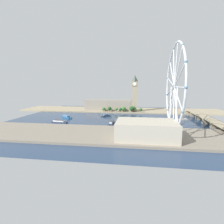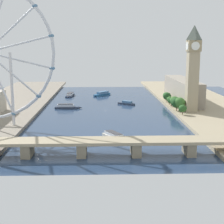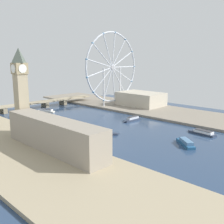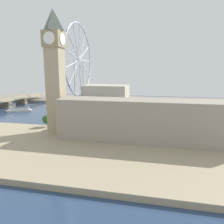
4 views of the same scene
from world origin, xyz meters
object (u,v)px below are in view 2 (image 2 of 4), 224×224
at_px(parliament_block, 182,90).
at_px(tour_boat_1, 67,107).
at_px(river_bridge, 109,143).
at_px(tour_boat_2, 70,95).
at_px(clock_tower, 193,68).
at_px(tour_boat_3, 102,94).
at_px(tour_boat_0, 115,136).
at_px(tour_boat_4, 126,103).

relative_size(parliament_block, tour_boat_1, 3.76).
bearing_deg(river_bridge, tour_boat_2, -79.52).
bearing_deg(clock_tower, tour_boat_3, -56.33).
xyz_separation_m(tour_boat_0, tour_boat_2, (53.62, -223.11, -0.07)).
distance_m(clock_tower, parliament_block, 74.70).
relative_size(parliament_block, tour_boat_0, 3.88).
bearing_deg(tour_boat_0, tour_boat_3, 153.61).
distance_m(river_bridge, tour_boat_3, 266.70).
distance_m(parliament_block, tour_boat_1, 142.28).
relative_size(clock_tower, tour_boat_3, 2.92).
height_order(tour_boat_0, tour_boat_4, tour_boat_0).
bearing_deg(river_bridge, tour_boat_0, -97.82).
distance_m(parliament_block, tour_boat_3, 121.29).
bearing_deg(parliament_block, tour_boat_1, 12.14).
distance_m(tour_boat_2, tour_boat_4, 102.36).
bearing_deg(tour_boat_0, tour_boat_1, 172.29).
bearing_deg(parliament_block, clock_tower, 84.33).
relative_size(tour_boat_1, tour_boat_4, 1.42).
bearing_deg(tour_boat_3, tour_boat_2, -44.40).
distance_m(clock_tower, tour_boat_2, 195.34).
distance_m(tour_boat_0, tour_boat_2, 229.47).
bearing_deg(tour_boat_1, river_bridge, -74.57).
xyz_separation_m(clock_tower, river_bridge, (88.03, 129.45, -40.52)).
relative_size(tour_boat_1, tour_boat_2, 0.92).
bearing_deg(clock_tower, tour_boat_0, 47.77).
bearing_deg(tour_boat_3, parliament_block, 93.44).
xyz_separation_m(tour_boat_1, tour_boat_4, (-69.34, -23.77, -0.41)).
bearing_deg(tour_boat_4, tour_boat_1, 55.09).
relative_size(tour_boat_0, tour_boat_3, 1.02).
xyz_separation_m(parliament_block, river_bridge, (94.70, 196.64, -8.57)).
relative_size(tour_boat_3, tour_boat_4, 1.34).
height_order(tour_boat_0, tour_boat_3, tour_boat_3).
xyz_separation_m(parliament_block, tour_boat_1, (138.41, 29.77, -14.18)).
bearing_deg(tour_boat_0, tour_boat_4, 143.83).
bearing_deg(tour_boat_2, tour_boat_1, 8.44).
xyz_separation_m(river_bridge, tour_boat_2, (48.36, -261.37, -5.85)).
bearing_deg(river_bridge, tour_boat_4, -97.66).
bearing_deg(tour_boat_2, tour_boat_3, 102.27).
distance_m(parliament_block, tour_boat_4, 70.84).
distance_m(parliament_block, tour_boat_2, 157.68).
distance_m(tour_boat_1, tour_boat_3, 107.59).
relative_size(clock_tower, tour_boat_2, 2.56).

